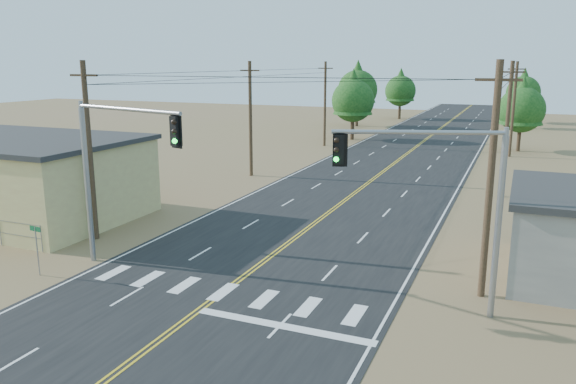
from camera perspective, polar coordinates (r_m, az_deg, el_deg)
The scene contains 16 objects.
road at distance 44.81m, azimuth 7.21°, elevation 0.21°, with size 15.00×200.00×0.02m, color black.
utility_pole_left_near at distance 33.04m, azimuth -19.50°, elevation 4.01°, with size 1.80×0.30×10.00m.
utility_pole_left_mid at distance 49.58m, azimuth -3.84°, elevation 7.50°, with size 1.80×0.30×10.00m.
utility_pole_left_far at distance 68.00m, azimuth 3.78°, elevation 8.99°, with size 1.80×0.30×10.00m.
utility_pole_right_near at distance 24.65m, azimuth 19.86°, elevation 1.12°, with size 1.80×0.30×10.00m.
utility_pole_right_mid at distance 44.43m, azimuth 21.35°, elevation 6.00°, with size 1.80×0.30×10.00m.
utility_pole_right_far at distance 64.34m, azimuth 21.93°, elevation 7.86°, with size 1.80×0.30×10.00m.
signal_mast_left at distance 27.49m, azimuth -17.59°, elevation 3.29°, with size 7.07×2.29×8.08m.
signal_mast_right at distance 22.18m, azimuth 16.14°, elevation 0.15°, with size 6.24×2.39×7.54m.
street_sign at distance 28.94m, azimuth -24.19°, elevation -4.72°, with size 0.72×0.10×2.42m.
tree_left_near at distance 73.95m, azimuth 6.63°, elevation 9.64°, with size 5.50×5.50×9.17m.
tree_left_mid at distance 90.07m, azimuth 7.09°, elevation 10.67°, with size 6.19×6.19×10.32m.
tree_left_far at distance 103.01m, azimuth 11.36°, elevation 10.35°, with size 5.39×5.39×8.99m.
tree_right_near at distance 68.76m, azimuth 22.67°, elevation 8.15°, with size 5.11×5.11×8.52m.
tree_right_mid at distance 93.69m, azimuth 22.91°, elevation 8.36°, with size 3.82×3.82×6.36m.
tree_right_far at distance 102.17m, azimuth 22.81°, elevation 9.61°, with size 5.44×5.44×9.07m.
Camera 1 is at (11.52, -12.16, 9.87)m, focal length 35.00 mm.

